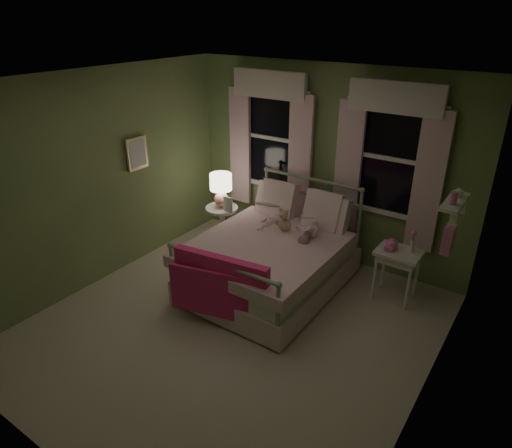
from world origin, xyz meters
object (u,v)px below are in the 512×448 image
Objects in this scene: teddy_bear at (284,222)px; nightstand_right at (398,259)px; bed at (272,259)px; child_right at (311,213)px; nightstand_left at (222,222)px; table_lamp at (221,187)px; child_left at (272,203)px.

teddy_bear is 0.46× the size of nightstand_right.
bed is 0.74m from child_right.
nightstand_right is at bearing 23.74° from bed.
teddy_bear is 1.20m from nightstand_left.
child_right is 1.51× the size of table_lamp.
table_lamp is at bearing -11.74° from child_right.
child_left reaches higher than nightstand_left.
teddy_bear is at bearing -8.85° from nightstand_left.
nightstand_right is at bearing 13.83° from teddy_bear.
nightstand_left is at bearing 171.15° from teddy_bear.
child_right reaches higher than teddy_bear.
nightstand_right is (1.08, 0.18, -0.38)m from child_right.
child_right reaches higher than bed.
table_lamp reaches higher than nightstand_right.
child_left is at bearing -173.87° from nightstand_right.
nightstand_right is (1.36, 0.60, 0.17)m from bed.
child_left is 1.69m from nightstand_right.
child_left is 2.38× the size of teddy_bear.
bed is 3.13× the size of nightstand_left.
child_right is at bearing -170.73° from nightstand_right.
bed is 2.89× the size of child_left.
table_lamp is (0.00, 0.00, 0.54)m from nightstand_left.
bed is at bearing -21.22° from table_lamp.
bed is at bearing 122.65° from child_left.
table_lamp is at bearing 0.00° from nightstand_left.
teddy_bear is (-0.28, -0.16, -0.13)m from child_right.
nightstand_right is (2.49, 0.16, -0.40)m from table_lamp.
bed reaches higher than nightstand_right.
table_lamp is 0.74× the size of nightstand_right.
bed is at bearing -21.22° from nightstand_left.
child_left is 0.56m from child_right.
child_left is 0.35m from teddy_bear.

